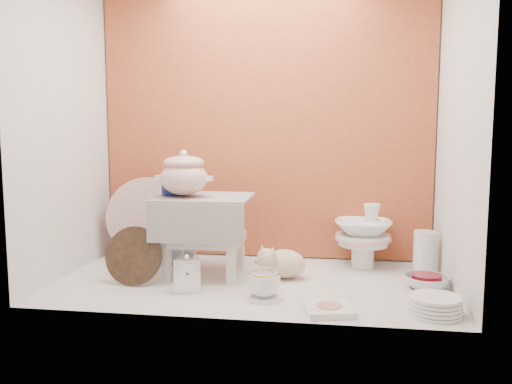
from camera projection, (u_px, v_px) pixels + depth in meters
ground at (251, 281)px, 2.49m from camera, size 1.80×1.80×0.00m
niche_shell at (257, 83)px, 2.56m from camera, size 1.86×1.03×1.53m
step_stool at (204, 236)px, 2.58m from camera, size 0.45×0.39×0.39m
soup_tureen at (184, 173)px, 2.51m from camera, size 0.31×0.31×0.22m
cobalt_bowl at (175, 190)px, 2.60m from camera, size 0.17×0.17×0.05m
floral_platter at (148, 217)px, 2.94m from camera, size 0.43×0.23×0.45m
blue_white_vase at (177, 243)px, 2.81m from camera, size 0.26×0.26×0.22m
lacquer_tray at (134, 256)px, 2.44m from camera, size 0.28×0.10×0.26m
mantel_clock at (187, 274)px, 2.32m from camera, size 0.12×0.08×0.17m
plush_pig at (285, 263)px, 2.53m from camera, size 0.28×0.22×0.15m
teacup_saucer at (264, 297)px, 2.24m from camera, size 0.19×0.19×0.01m
gold_rim_teacup at (264, 283)px, 2.23m from camera, size 0.15×0.15×0.11m
lattice_dish at (329, 309)px, 2.08m from camera, size 0.22×0.22×0.03m
dinner_plate_stack at (435, 305)px, 2.05m from camera, size 0.26×0.26×0.07m
crystal_bowl at (427, 282)px, 2.37m from camera, size 0.22×0.22×0.06m
clear_glass_vase at (424, 253)px, 2.61m from camera, size 0.11×0.11×0.21m
porcelain_tower at (363, 235)px, 2.73m from camera, size 0.36×0.36×0.33m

